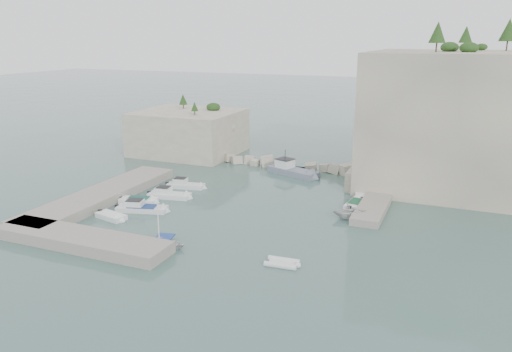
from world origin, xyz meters
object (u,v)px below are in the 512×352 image
at_px(motorboat_d, 142,211).
at_px(work_boat, 293,175).
at_px(tender_east_c, 361,197).
at_px(tender_east_a, 349,218).
at_px(tender_east_b, 356,206).
at_px(motorboat_e, 111,219).
at_px(inflatable_dinghy, 282,265).
at_px(rowboat, 160,247).
at_px(motorboat_c, 138,203).
at_px(motorboat_a, 186,188).
at_px(tender_east_d, 364,191).
at_px(motorboat_b, 170,198).

distance_m(motorboat_d, work_boat, 23.55).
bearing_deg(tender_east_c, tender_east_a, 168.71).
bearing_deg(tender_east_a, tender_east_b, -22.34).
relative_size(motorboat_e, inflatable_dinghy, 1.26).
height_order(rowboat, tender_east_b, rowboat).
bearing_deg(rowboat, motorboat_c, 31.42).
distance_m(inflatable_dinghy, tender_east_a, 13.69).
relative_size(motorboat_d, motorboat_e, 1.61).
bearing_deg(tender_east_a, motorboat_a, 57.15).
bearing_deg(inflatable_dinghy, tender_east_b, 78.11).
height_order(motorboat_a, rowboat, motorboat_a).
bearing_deg(motorboat_c, rowboat, -61.15).
height_order(tender_east_b, tender_east_c, same).
distance_m(motorboat_a, work_boat, 15.63).
relative_size(rowboat, tender_east_d, 1.09).
bearing_deg(tender_east_b, tender_east_c, 7.81).
bearing_deg(tender_east_b, work_boat, 53.71).
relative_size(motorboat_b, rowboat, 1.17).
bearing_deg(motorboat_e, motorboat_d, 75.51).
height_order(tender_east_b, work_boat, work_boat).
bearing_deg(motorboat_a, motorboat_d, -101.37).
xyz_separation_m(rowboat, tender_east_c, (14.22, 22.36, 0.00)).
height_order(motorboat_a, motorboat_d, same).
xyz_separation_m(motorboat_d, tender_east_c, (21.53, 14.65, 0.00)).
relative_size(motorboat_e, tender_east_b, 0.84).
distance_m(motorboat_d, inflatable_dinghy, 20.17).
height_order(motorboat_c, motorboat_d, motorboat_d).
xyz_separation_m(motorboat_c, tender_east_d, (23.52, 14.95, 0.00)).
relative_size(motorboat_c, tender_east_d, 1.08).
bearing_deg(motorboat_a, tender_east_d, 8.03).
bearing_deg(work_boat, motorboat_d, -96.30).
xyz_separation_m(tender_east_b, tender_east_d, (-0.23, 6.33, 0.00)).
bearing_deg(tender_east_b, motorboat_e, 127.71).
bearing_deg(motorboat_d, tender_east_c, 18.97).
height_order(motorboat_c, rowboat, rowboat).
distance_m(motorboat_b, tender_east_a, 21.66).
distance_m(rowboat, tender_east_d, 28.65).
bearing_deg(motorboat_d, inflatable_dinghy, -35.02).
bearing_deg(tender_east_d, work_boat, 70.55).
bearing_deg(motorboat_c, motorboat_b, 38.67).
height_order(inflatable_dinghy, work_boat, work_boat).
bearing_deg(tender_east_c, motorboat_c, 104.25).
xyz_separation_m(motorboat_d, rowboat, (7.31, -7.72, 0.00)).
height_order(motorboat_b, motorboat_c, motorboat_b).
height_order(motorboat_b, tender_east_d, tender_east_d).
bearing_deg(tender_east_d, tender_east_a, -177.91).
bearing_deg(motorboat_b, tender_east_d, 19.32).
relative_size(motorboat_c, tender_east_a, 1.32).
bearing_deg(rowboat, motorboat_b, 16.62).
relative_size(motorboat_e, tender_east_c, 0.87).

